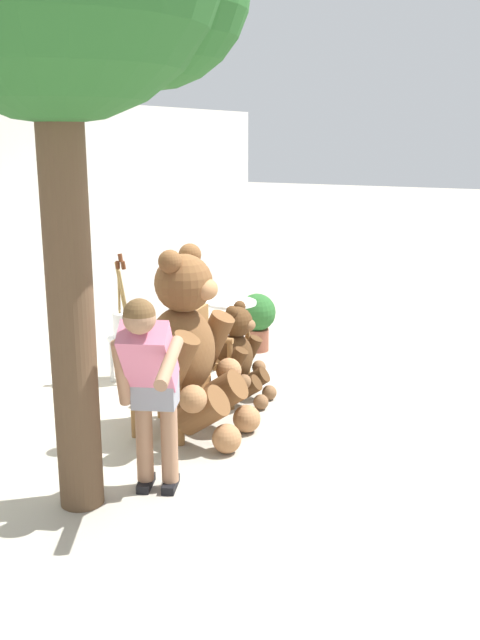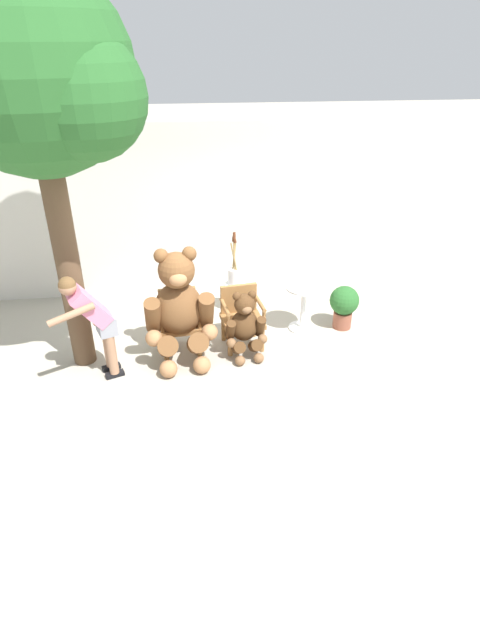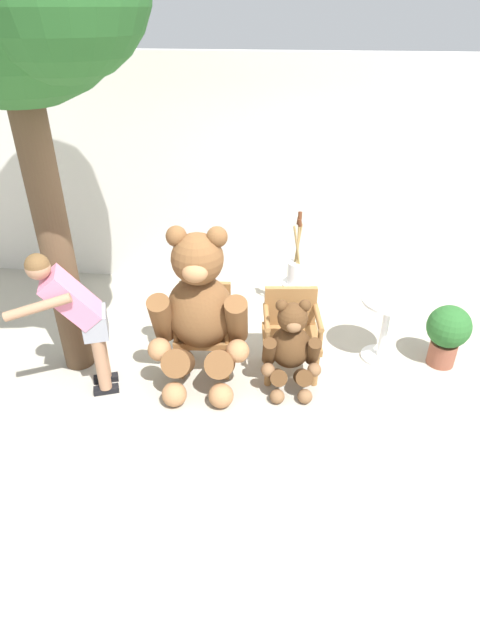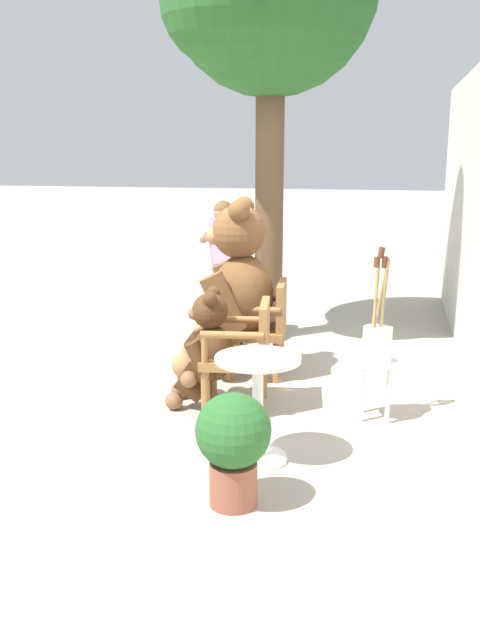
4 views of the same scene
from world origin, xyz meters
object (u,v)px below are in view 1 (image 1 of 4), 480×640
wooden_chair_left (163,378)px  teddy_bear_large (190,346)px  person_visitor (150,377)px  wooden_chair_right (212,351)px  white_stool (125,347)px  potted_plant (257,318)px  teddy_bear_small (240,354)px  round_side_table (231,326)px  brush_bucket (123,321)px

wooden_chair_left → teddy_bear_large: 0.42m
wooden_chair_left → person_visitor: 1.27m
wooden_chair_right → white_stool: wooden_chair_right is taller
teddy_bear_large → potted_plant: (2.45, 0.54, -0.39)m
person_visitor → potted_plant: 3.64m
wooden_chair_left → teddy_bear_small: bearing=-18.2°
teddy_bear_small → potted_plant: teddy_bear_small is taller
wooden_chair_right → teddy_bear_small: teddy_bear_small is taller
wooden_chair_right → teddy_bear_large: bearing=-162.8°
wooden_chair_right → round_side_table: bearing=17.1°
teddy_bear_large → brush_bucket: 1.59m
teddy_bear_large → round_side_table: size_ratio=2.22×
brush_bucket → wooden_chair_right: bearing=-91.5°
brush_bucket → teddy_bear_small: bearing=-90.6°
white_stool → potted_plant: bearing=-26.1°
wooden_chair_right → brush_bucket: size_ratio=0.99×
teddy_bear_large → teddy_bear_small: size_ratio=1.67×
wooden_chair_right → teddy_bear_small: size_ratio=0.90×
teddy_bear_large → round_side_table: bearing=17.1°
wooden_chair_right → wooden_chair_left: bearing=180.0°
person_visitor → white_stool: bearing=39.6°
wooden_chair_right → person_visitor: size_ratio=0.58×
wooden_chair_right → potted_plant: wooden_chair_right is taller
wooden_chair_left → person_visitor: bearing=-151.1°
teddy_bear_small → person_visitor: person_visitor is taller
white_stool → brush_bucket: size_ratio=0.53×
wooden_chair_right → teddy_bear_large: teddy_bear_large is taller
wooden_chair_left → white_stool: 1.38m
wooden_chair_right → teddy_bear_large: 0.96m
brush_bucket → potted_plant: 1.76m
teddy_bear_large → brush_bucket: size_ratio=1.85×
teddy_bear_large → round_side_table: 1.95m
white_stool → wooden_chair_right: bearing=-91.6°
teddy_bear_small → white_stool: 1.33m
teddy_bear_large → brush_bucket: bearing=55.7°
brush_bucket → teddy_bear_large: bearing=-124.3°
person_visitor → white_stool: 2.59m
brush_bucket → potted_plant: size_ratio=1.27×
teddy_bear_small → round_side_table: 1.12m
teddy_bear_large → white_stool: teddy_bear_large is taller
potted_plant → person_visitor: bearing=-166.4°
teddy_bear_small → person_visitor: 2.00m
teddy_bear_large → teddy_bear_small: teddy_bear_large is taller
person_visitor → brush_bucket: bearing=39.6°
potted_plant → teddy_bear_large: bearing=-167.6°
round_side_table → wooden_chair_left: bearing=-170.9°
wooden_chair_left → teddy_bear_small: (0.89, -0.29, 0.01)m
wooden_chair_right → teddy_bear_small: 0.29m
wooden_chair_right → round_side_table: wooden_chair_right is taller
wooden_chair_left → teddy_bear_large: (0.01, -0.27, 0.32)m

